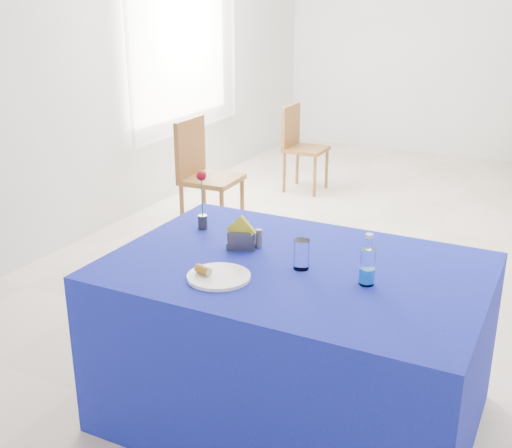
# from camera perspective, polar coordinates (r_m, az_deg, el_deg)

# --- Properties ---
(floor) EXTENTS (7.00, 7.00, 0.00)m
(floor) POSITION_cam_1_polar(r_m,az_deg,el_deg) (4.81, 13.83, -3.45)
(floor) COLOR beige
(floor) RESTS_ON ground
(room_shell) EXTENTS (7.00, 7.00, 7.00)m
(room_shell) POSITION_cam_1_polar(r_m,az_deg,el_deg) (4.44, 15.76, 17.77)
(room_shell) COLOR silver
(room_shell) RESTS_ON ground
(window_pane) EXTENTS (0.04, 1.50, 1.60)m
(window_pane) POSITION_cam_1_polar(r_m,az_deg,el_deg) (6.16, -6.79, 16.90)
(window_pane) COLOR white
(window_pane) RESTS_ON room_shell
(curtain) EXTENTS (0.04, 1.75, 1.85)m
(curtain) POSITION_cam_1_polar(r_m,az_deg,el_deg) (6.12, -6.22, 16.91)
(curtain) COLOR white
(curtain) RESTS_ON room_shell
(plate) EXTENTS (0.26, 0.26, 0.01)m
(plate) POSITION_cam_1_polar(r_m,az_deg,el_deg) (2.63, -3.33, -4.70)
(plate) COLOR white
(plate) RESTS_ON blue_table
(drinking_glass) EXTENTS (0.07, 0.07, 0.13)m
(drinking_glass) POSITION_cam_1_polar(r_m,az_deg,el_deg) (2.70, 4.06, -2.72)
(drinking_glass) COLOR white
(drinking_glass) RESTS_ON blue_table
(salt_shaker) EXTENTS (0.03, 0.03, 0.08)m
(salt_shaker) POSITION_cam_1_polar(r_m,az_deg,el_deg) (2.94, -1.76, -1.22)
(salt_shaker) COLOR gray
(salt_shaker) RESTS_ON blue_table
(pepper_shaker) EXTENTS (0.03, 0.03, 0.08)m
(pepper_shaker) POSITION_cam_1_polar(r_m,az_deg,el_deg) (2.93, 0.25, -1.28)
(pepper_shaker) COLOR #5D5C61
(pepper_shaker) RESTS_ON blue_table
(blue_table) EXTENTS (1.60, 1.10, 0.76)m
(blue_table) POSITION_cam_1_polar(r_m,az_deg,el_deg) (2.94, 3.37, -10.44)
(blue_table) COLOR navy
(blue_table) RESTS_ON floor
(water_bottle) EXTENTS (0.06, 0.06, 0.21)m
(water_bottle) POSITION_cam_1_polar(r_m,az_deg,el_deg) (2.59, 9.86, -3.86)
(water_bottle) COLOR white
(water_bottle) RESTS_ON blue_table
(napkin_holder) EXTENTS (0.15, 0.09, 0.16)m
(napkin_holder) POSITION_cam_1_polar(r_m,az_deg,el_deg) (2.90, -1.34, -1.36)
(napkin_holder) COLOR #343338
(napkin_holder) RESTS_ON blue_table
(rose_vase) EXTENTS (0.05, 0.05, 0.30)m
(rose_vase) POSITION_cam_1_polar(r_m,az_deg,el_deg) (3.13, -4.82, 2.06)
(rose_vase) COLOR #222227
(rose_vase) RESTS_ON blue_table
(chair_win_a) EXTENTS (0.43, 0.43, 0.93)m
(chair_win_a) POSITION_cam_1_polar(r_m,az_deg,el_deg) (5.12, -4.80, 4.89)
(chair_win_a) COLOR brown
(chair_win_a) RESTS_ON floor
(chair_win_b) EXTENTS (0.37, 0.37, 0.84)m
(chair_win_b) POSITION_cam_1_polar(r_m,az_deg,el_deg) (6.33, 3.86, 7.31)
(chair_win_b) COLOR brown
(chair_win_b) RESTS_ON floor
(banana_pieces) EXTENTS (0.08, 0.05, 0.04)m
(banana_pieces) POSITION_cam_1_polar(r_m,az_deg,el_deg) (2.63, -4.70, -4.11)
(banana_pieces) COLOR gold
(banana_pieces) RESTS_ON plate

